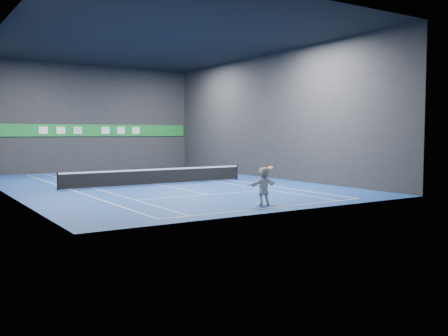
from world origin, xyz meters
TOP-DOWN VIEW (x-y plane):
  - ground at (0.00, 0.00)m, footprint 26.00×26.00m
  - ceiling at (0.00, 0.00)m, footprint 26.00×26.00m
  - wall_back at (0.00, 13.00)m, footprint 18.00×0.10m
  - wall_front at (0.00, -13.00)m, footprint 18.00×0.10m
  - wall_left at (-9.00, 0.00)m, footprint 0.10×26.00m
  - wall_right at (9.00, 0.00)m, footprint 0.10×26.00m
  - baseline_near at (0.00, -11.89)m, footprint 10.98×0.08m
  - baseline_far at (0.00, 11.89)m, footprint 10.98×0.08m
  - sideline_doubles_left at (-5.49, 0.00)m, footprint 0.08×23.78m
  - sideline_doubles_right at (5.49, 0.00)m, footprint 0.08×23.78m
  - sideline_singles_left at (-4.11, 0.00)m, footprint 0.06×23.78m
  - sideline_singles_right at (4.11, 0.00)m, footprint 0.06×23.78m
  - service_line_near at (0.00, -6.40)m, footprint 8.23×0.06m
  - service_line_far at (0.00, 6.40)m, footprint 8.23×0.06m
  - center_service_line at (0.00, 0.00)m, footprint 0.06×12.80m
  - player at (0.11, -11.10)m, footprint 1.63×0.60m
  - tennis_ball at (0.03, -11.10)m, footprint 0.07×0.07m
  - tennis_net at (0.00, 0.00)m, footprint 12.50×0.10m
  - sponsor_banner at (0.00, 12.93)m, footprint 17.64×0.11m
  - tennis_racket at (0.47, -11.05)m, footprint 0.43×0.39m

SIDE VIEW (x-z plane):
  - ground at x=0.00m, z-range 0.00..0.00m
  - baseline_near at x=0.00m, z-range 0.00..0.01m
  - baseline_far at x=0.00m, z-range 0.00..0.01m
  - sideline_doubles_left at x=-5.49m, z-range 0.00..0.01m
  - sideline_doubles_right at x=5.49m, z-range 0.00..0.01m
  - sideline_singles_left at x=-4.11m, z-range 0.00..0.01m
  - sideline_singles_right at x=4.11m, z-range 0.00..0.01m
  - service_line_near at x=0.00m, z-range 0.00..0.01m
  - service_line_far at x=0.00m, z-range 0.00..0.01m
  - center_service_line at x=0.00m, z-range 0.00..0.01m
  - tennis_net at x=0.00m, z-range 0.00..1.07m
  - player at x=0.11m, z-range 0.00..1.74m
  - tennis_racket at x=0.47m, z-range 1.40..1.98m
  - tennis_ball at x=0.03m, z-range 2.85..2.92m
  - sponsor_banner at x=0.00m, z-range 3.00..4.00m
  - wall_back at x=0.00m, z-range 0.00..9.00m
  - wall_front at x=0.00m, z-range 0.00..9.00m
  - wall_left at x=-9.00m, z-range 0.00..9.00m
  - wall_right at x=9.00m, z-range 0.00..9.00m
  - ceiling at x=0.00m, z-range 9.00..9.00m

